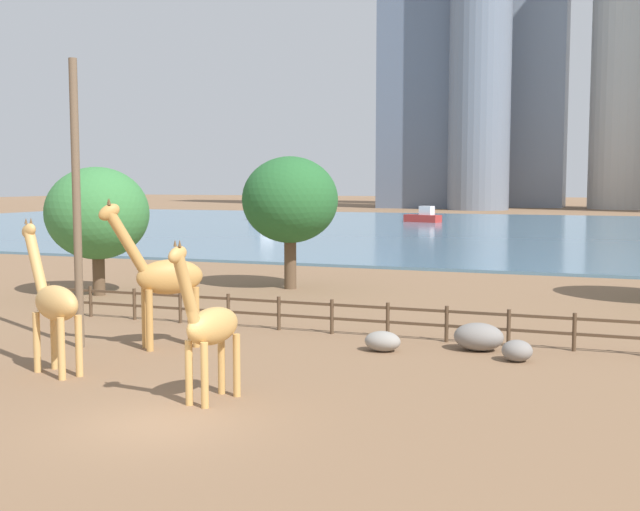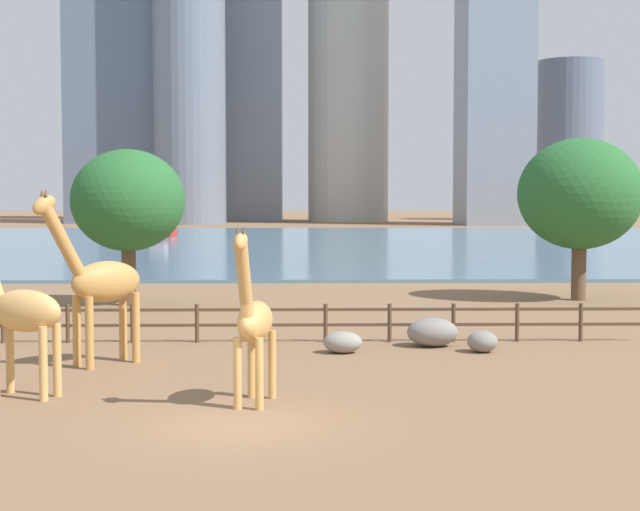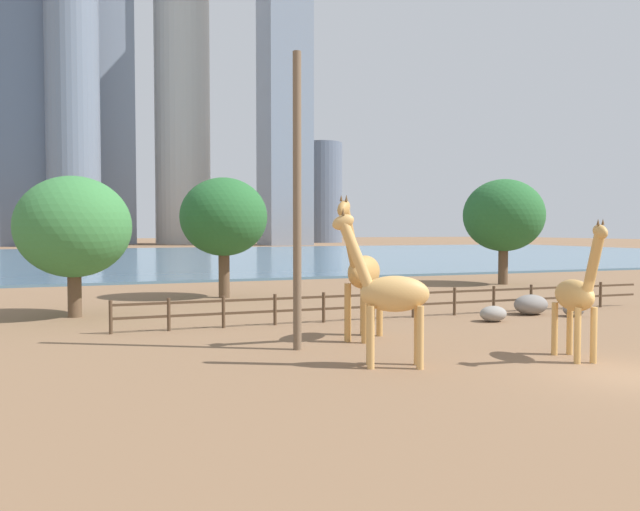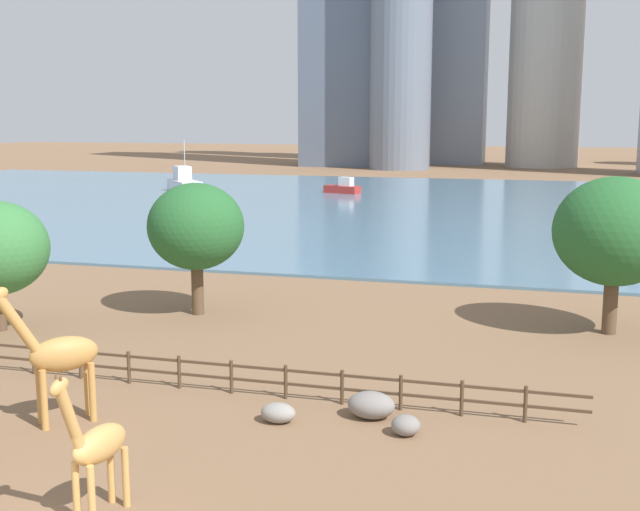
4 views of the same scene
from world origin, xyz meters
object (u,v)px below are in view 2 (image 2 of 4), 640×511
at_px(boulder_small, 343,342).
at_px(tree_left_large, 580,194).
at_px(giraffe_companion, 20,310).
at_px(boat_sailboat, 155,230).
at_px(giraffe_young, 100,282).
at_px(boulder_by_pole, 482,341).
at_px(giraffe_tall, 254,321).
at_px(boulder_near_fence, 432,332).
at_px(tree_center_broad, 128,201).

relative_size(boulder_small, tree_left_large, 0.16).
bearing_deg(giraffe_companion, boulder_small, -120.50).
relative_size(boulder_small, boat_sailboat, 0.23).
relative_size(giraffe_young, tree_left_large, 0.67).
xyz_separation_m(boulder_by_pole, boat_sailboat, (-22.22, 80.30, 0.60)).
distance_m(giraffe_young, boat_sailboat, 83.16).
bearing_deg(boulder_by_pole, giraffe_young, -169.43).
bearing_deg(tree_left_large, giraffe_companion, -132.73).
relative_size(giraffe_companion, boat_sailboat, 0.87).
bearing_deg(giraffe_tall, giraffe_young, -127.67).
height_order(giraffe_young, boat_sailboat, giraffe_young).
xyz_separation_m(giraffe_tall, giraffe_companion, (-5.81, 1.11, 0.16)).
relative_size(boulder_near_fence, tree_left_large, 0.22).
distance_m(giraffe_tall, boat_sailboat, 89.26).
xyz_separation_m(boulder_near_fence, tree_center_broad, (-12.05, 12.19, 4.23)).
xyz_separation_m(boulder_by_pole, tree_center_broad, (-13.47, 13.39, 4.36)).
xyz_separation_m(boulder_by_pole, tree_left_large, (7.39, 15.20, 4.65)).
distance_m(giraffe_young, boulder_by_pole, 11.97).
bearing_deg(boat_sailboat, giraffe_young, 115.00).
bearing_deg(giraffe_young, boulder_small, 150.64).
distance_m(tree_center_broad, boat_sailboat, 67.58).
bearing_deg(tree_left_large, giraffe_tall, -121.98).
bearing_deg(giraffe_tall, boulder_by_pole, 149.49).
bearing_deg(giraffe_companion, boulder_near_fence, -124.09).
bearing_deg(giraffe_young, tree_center_broad, -128.78).
distance_m(boulder_by_pole, boulder_small, 4.43).
relative_size(boulder_by_pole, boat_sailboat, 0.18).
height_order(tree_center_broad, boat_sailboat, tree_center_broad).
bearing_deg(tree_center_broad, boulder_by_pole, -44.83).
relative_size(boulder_near_fence, boulder_by_pole, 1.72).
relative_size(giraffe_companion, boulder_small, 3.75).
relative_size(giraffe_young, boat_sailboat, 0.98).
bearing_deg(boulder_small, giraffe_tall, -107.86).
distance_m(boulder_near_fence, boulder_small, 3.26).
xyz_separation_m(boulder_near_fence, boulder_by_pole, (1.42, -1.20, -0.13)).
bearing_deg(tree_left_large, boulder_small, -127.74).
height_order(giraffe_tall, tree_left_large, tree_left_large).
relative_size(boulder_by_pole, boulder_small, 0.79).
height_order(boulder_near_fence, boat_sailboat, boat_sailboat).
bearing_deg(giraffe_companion, boulder_by_pole, -131.34).
bearing_deg(giraffe_young, tree_left_large, 176.76).
distance_m(giraffe_tall, boulder_small, 8.11).
bearing_deg(giraffe_tall, tree_center_broad, -151.05).
xyz_separation_m(giraffe_tall, boulder_by_pole, (6.86, 7.62, -1.65)).
height_order(boulder_near_fence, tree_left_large, tree_left_large).
height_order(boulder_small, boat_sailboat, boat_sailboat).
bearing_deg(tree_left_large, tree_center_broad, -175.04).
height_order(boulder_by_pole, tree_center_broad, tree_center_broad).
relative_size(boulder_near_fence, boat_sailboat, 0.32).
relative_size(giraffe_tall, giraffe_young, 0.83).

